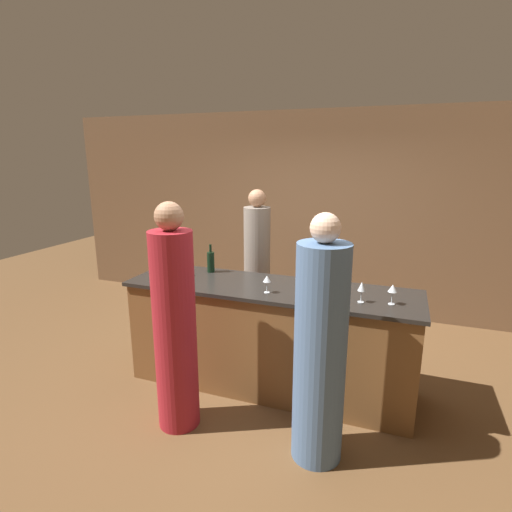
# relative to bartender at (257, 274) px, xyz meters

# --- Properties ---
(ground_plane) EXTENTS (14.00, 14.00, 0.00)m
(ground_plane) POSITION_rel_bartender_xyz_m (0.43, -0.84, -0.86)
(ground_plane) COLOR brown
(back_wall) EXTENTS (8.00, 0.06, 2.80)m
(back_wall) POSITION_rel_bartender_xyz_m (0.43, 1.39, 0.54)
(back_wall) COLOR brown
(back_wall) RESTS_ON ground_plane
(bar_counter) EXTENTS (2.71, 0.76, 1.02)m
(bar_counter) POSITION_rel_bartender_xyz_m (0.43, -0.84, -0.35)
(bar_counter) COLOR brown
(bar_counter) RESTS_ON ground_plane
(bartender) EXTENTS (0.30, 0.30, 1.83)m
(bartender) POSITION_rel_bartender_xyz_m (0.00, 0.00, 0.00)
(bartender) COLOR gray
(bartender) RESTS_ON ground_plane
(guest_0) EXTENTS (0.34, 0.34, 1.86)m
(guest_0) POSITION_rel_bartender_xyz_m (-0.10, -1.64, 0.01)
(guest_0) COLOR maroon
(guest_0) RESTS_ON ground_plane
(guest_1) EXTENTS (0.37, 0.37, 1.83)m
(guest_1) POSITION_rel_bartender_xyz_m (1.06, -1.61, -0.01)
(guest_1) COLOR #4C6B93
(guest_1) RESTS_ON ground_plane
(wine_bottle_0) EXTENTS (0.08, 0.08, 0.29)m
(wine_bottle_0) POSITION_rel_bartender_xyz_m (-0.29, -0.60, 0.27)
(wine_bottle_0) COLOR black
(wine_bottle_0) RESTS_ON bar_counter
(wine_glass_0) EXTENTS (0.06, 0.06, 0.17)m
(wine_glass_0) POSITION_rel_bartender_xyz_m (-0.37, -1.06, 0.28)
(wine_glass_0) COLOR silver
(wine_glass_0) RESTS_ON bar_counter
(wine_glass_1) EXTENTS (0.06, 0.06, 0.18)m
(wine_glass_1) POSITION_rel_bartender_xyz_m (1.26, -0.97, 0.29)
(wine_glass_1) COLOR silver
(wine_glass_1) RESTS_ON bar_counter
(wine_glass_2) EXTENTS (0.07, 0.07, 0.16)m
(wine_glass_2) POSITION_rel_bartender_xyz_m (0.46, -1.01, 0.28)
(wine_glass_2) COLOR silver
(wine_glass_2) RESTS_ON bar_counter
(wine_glass_3) EXTENTS (0.08, 0.08, 0.16)m
(wine_glass_3) POSITION_rel_bartender_xyz_m (-0.49, -0.82, 0.28)
(wine_glass_3) COLOR silver
(wine_glass_3) RESTS_ON bar_counter
(wine_glass_4) EXTENTS (0.08, 0.08, 0.17)m
(wine_glass_4) POSITION_rel_bartender_xyz_m (1.50, -0.93, 0.29)
(wine_glass_4) COLOR silver
(wine_glass_4) RESTS_ON bar_counter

